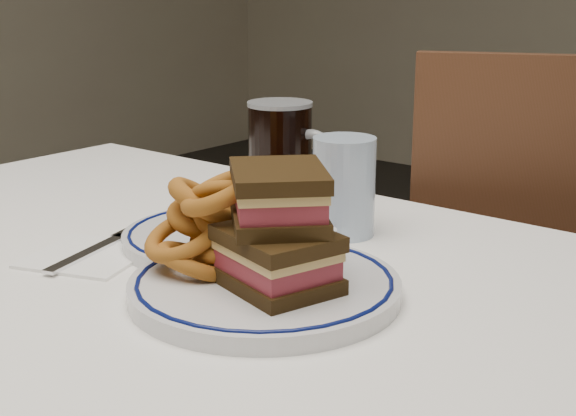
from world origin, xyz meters
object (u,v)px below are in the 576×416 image
Objects in this scene: chair_far at (539,297)px; main_plate at (265,286)px; reuben_sandwich at (278,228)px; beer_mug at (282,154)px; far_plate at (225,237)px.

chair_far is 0.76m from main_plate.
reuben_sandwich is 0.99× the size of beer_mug.
chair_far reaches higher than main_plate.
chair_far is 3.31× the size of main_plate.
reuben_sandwich is 0.21m from far_plate.
chair_far is 6.20× the size of reuben_sandwich.
chair_far is 0.79m from reuben_sandwich.
beer_mug is at bearing 128.83° from reuben_sandwich.
far_plate is at bearing 146.92° from main_plate.
reuben_sandwich is at bearing -4.71° from main_plate.
far_plate is at bearing 149.64° from reuben_sandwich.
main_plate is at bearing -33.08° from far_plate.
reuben_sandwich is at bearing -90.68° from chair_far.
beer_mug is (-0.21, 0.28, 0.07)m from main_plate.
beer_mug is at bearing -118.02° from chair_far.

